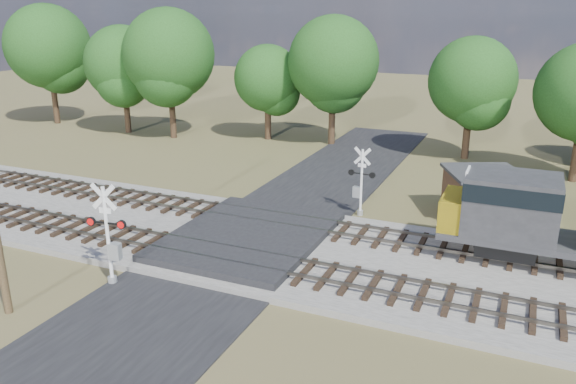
% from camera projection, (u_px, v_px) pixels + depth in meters
% --- Properties ---
extents(ground, '(160.00, 160.00, 0.00)m').
position_uv_depth(ground, '(244.00, 248.00, 27.32)').
color(ground, brown).
rests_on(ground, ground).
extents(ballast_bed, '(140.00, 10.00, 0.30)m').
position_uv_depth(ballast_bed, '(457.00, 278.00, 23.91)').
color(ballast_bed, gray).
rests_on(ballast_bed, ground).
extents(road, '(7.00, 60.00, 0.08)m').
position_uv_depth(road, '(244.00, 247.00, 27.31)').
color(road, black).
rests_on(road, ground).
extents(crossing_panel, '(7.00, 9.00, 0.62)m').
position_uv_depth(crossing_panel, '(249.00, 238.00, 27.66)').
color(crossing_panel, '#262628').
rests_on(crossing_panel, ground).
extents(track_near, '(140.00, 2.60, 0.33)m').
position_uv_depth(track_near, '(286.00, 268.00, 24.26)').
color(track_near, black).
rests_on(track_near, ballast_bed).
extents(track_far, '(140.00, 2.60, 0.33)m').
position_uv_depth(track_far, '(325.00, 228.00, 28.62)').
color(track_far, black).
rests_on(track_far, ballast_bed).
extents(crossing_signal_near, '(1.78, 0.43, 4.44)m').
position_uv_depth(crossing_signal_near, '(110.00, 244.00, 23.14)').
color(crossing_signal_near, silver).
rests_on(crossing_signal_near, ground).
extents(crossing_signal_far, '(1.58, 0.36, 3.93)m').
position_uv_depth(crossing_signal_far, '(360.00, 187.00, 31.16)').
color(crossing_signal_far, silver).
rests_on(crossing_signal_far, ground).
extents(equipment_shed, '(5.15, 5.15, 2.64)m').
position_uv_depth(equipment_shed, '(483.00, 194.00, 30.94)').
color(equipment_shed, '#482C1E').
rests_on(equipment_shed, ground).
extents(treeline, '(83.83, 10.98, 11.93)m').
position_uv_depth(treeline, '(457.00, 68.00, 40.94)').
color(treeline, black).
rests_on(treeline, ground).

